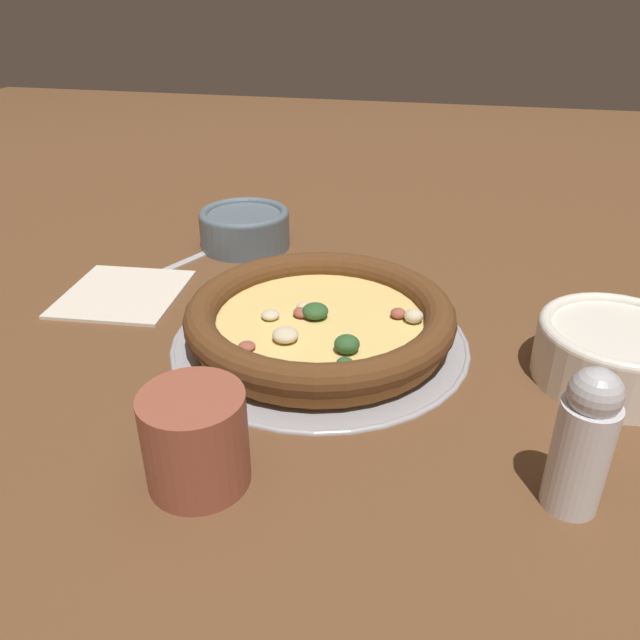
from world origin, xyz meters
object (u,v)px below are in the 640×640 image
at_px(napkin, 123,292).
at_px(bowl_near, 616,351).
at_px(fork, 150,276).
at_px(pizza, 320,318).
at_px(pizza_tray, 320,338).
at_px(drinking_cup, 196,439).
at_px(pepper_shaker, 583,441).
at_px(bowl_far, 245,227).

bearing_deg(napkin, bowl_near, -96.32).
distance_m(bowl_near, fork, 0.55).
distance_m(pizza, fork, 0.28).
bearing_deg(fork, bowl_near, 101.27).
xyz_separation_m(pizza_tray, drinking_cup, (-0.23, 0.04, 0.04)).
relative_size(drinking_cup, napkin, 0.50).
bearing_deg(pepper_shaker, drinking_cup, 97.81).
distance_m(bowl_near, pepper_shaker, 0.19).
distance_m(bowl_far, napkin, 0.21).
bearing_deg(pizza, bowl_far, 34.57).
height_order(bowl_near, pepper_shaker, pepper_shaker).
bearing_deg(pizza_tray, drinking_cup, 169.00).
bearing_deg(bowl_near, bowl_far, 61.53).
relative_size(pizza, bowl_far, 2.21).
height_order(napkin, fork, napkin).
distance_m(pizza, drinking_cup, 0.23).
relative_size(bowl_near, napkin, 0.94).
bearing_deg(napkin, pepper_shaker, -116.19).
xyz_separation_m(bowl_far, napkin, (-0.19, 0.09, -0.03)).
bearing_deg(drinking_cup, pizza, -11.05).
height_order(pizza, fork, pizza).
height_order(pizza_tray, drinking_cup, drinking_cup).
distance_m(bowl_far, drinking_cup, 0.48).
xyz_separation_m(pizza, fork, (0.11, 0.25, -0.03)).
xyz_separation_m(bowl_near, fork, (0.12, 0.54, -0.03)).
height_order(drinking_cup, pepper_shaker, pepper_shaker).
relative_size(pizza, napkin, 1.79).
xyz_separation_m(pizza, bowl_near, (-0.01, -0.29, 0.00)).
bearing_deg(drinking_cup, pepper_shaker, -82.19).
relative_size(bowl_far, pepper_shaker, 1.09).
relative_size(fork, pepper_shaker, 1.51).
distance_m(bowl_near, napkin, 0.55).
relative_size(pizza_tray, napkin, 2.00).
relative_size(bowl_near, drinking_cup, 1.87).
relative_size(pizza_tray, bowl_far, 2.47).
bearing_deg(pizza, drinking_cup, 168.95).
height_order(pizza_tray, napkin, same).
xyz_separation_m(bowl_far, drinking_cup, (-0.47, -0.12, 0.01)).
bearing_deg(bowl_near, pizza, 88.87).
distance_m(pizza, bowl_near, 0.29).
xyz_separation_m(bowl_far, pepper_shaker, (-0.43, -0.40, 0.03)).
height_order(bowl_near, napkin, bowl_near).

